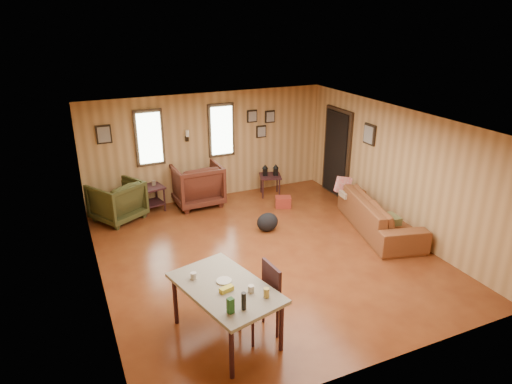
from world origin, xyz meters
The scene contains 11 objects.
room centered at (0.17, 0.27, 1.21)m, with size 5.54×6.04×2.44m.
sofa centered at (2.46, -0.02, 0.45)m, with size 2.30×0.67×0.90m, color brown.
recliner_brown centered at (-0.41, 2.69, 0.52)m, with size 1.01×0.94×1.04m, color #4B2116.
recliner_green centered at (-2.14, 2.57, 0.46)m, with size 0.89×0.83×0.91m, color #37391A.
end_table centered at (-1.43, 2.74, 0.38)m, with size 0.63×0.59×0.68m.
side_table centered at (1.30, 2.50, 0.52)m, with size 0.60×0.60×0.76m.
cooler centered at (1.26, 1.75, 0.12)m, with size 0.40×0.35×0.24m.
backpack centered at (0.44, 0.84, 0.19)m, with size 0.51×0.44×0.37m.
sofa_pillows centered at (2.26, 0.21, 0.51)m, with size 0.60×1.90×0.39m.
dining_table centered at (-1.39, -1.77, 0.70)m, with size 1.25×1.69×0.99m.
dining_chair centered at (-0.91, -1.88, 0.56)m, with size 0.49×0.49×1.00m.
Camera 1 is at (-3.05, -6.42, 4.02)m, focal length 32.00 mm.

